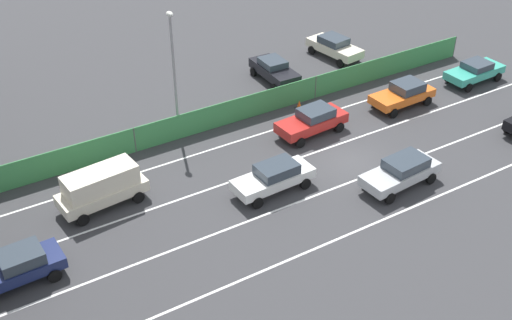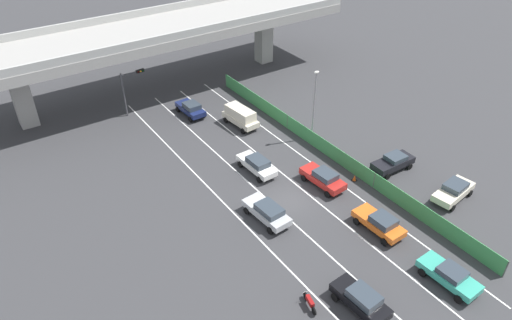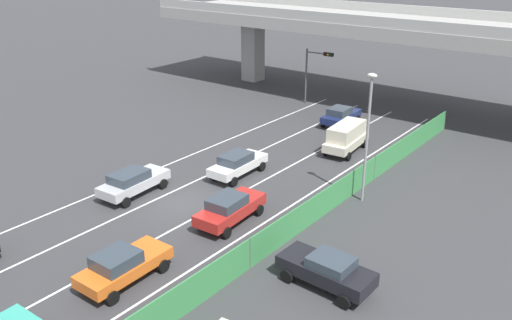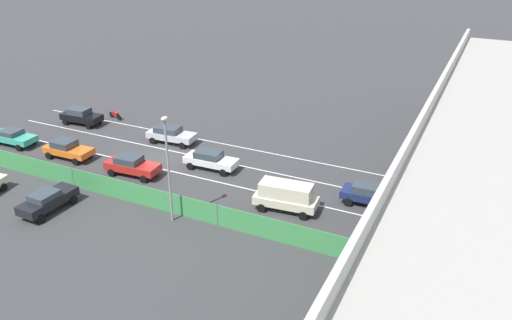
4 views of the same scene
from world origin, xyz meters
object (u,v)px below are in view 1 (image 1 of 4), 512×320
Objects in this scene: street_lamp at (173,63)px; car_van_cream at (101,186)px; car_taxi_orange at (403,93)px; traffic_cone at (299,105)px; parked_sedan_dark at (274,70)px; car_sedan_navy at (16,267)px; parked_sedan_cream at (334,46)px; car_taxi_teal at (475,71)px; car_sedan_silver at (402,171)px; car_sedan_red at (313,120)px; car_sedan_white at (274,176)px.

car_van_cream is at bearing 125.92° from street_lamp.
car_van_cream reaches higher than car_taxi_orange.
traffic_cone is (3.31, -14.84, -0.94)m from car_van_cream.
parked_sedan_dark is (7.64, -15.61, -0.33)m from car_van_cream.
car_van_cream reaches higher than car_sedan_navy.
parked_sedan_cream is 0.61× the size of street_lamp.
parked_sedan_dark is at bearing -63.92° from car_van_cream.
car_sedan_navy is 33.32m from car_taxi_teal.
car_sedan_navy reaches higher than car_sedan_silver.
parked_sedan_dark reaches higher than traffic_cone.
street_lamp is at bearing -54.08° from car_van_cream.
parked_sedan_dark is at bearing 58.32° from car_taxi_teal.
car_sedan_navy is at bearing 123.08° from car_van_cream.
car_van_cream is 8.95m from street_lamp.
car_sedan_navy reaches higher than traffic_cone.
car_taxi_orange reaches higher than car_taxi_teal.
car_taxi_teal is at bearing -89.78° from car_van_cream.
car_taxi_teal is at bearing -102.62° from street_lamp.
car_sedan_silver is 17.00m from parked_sedan_cream.
street_lamp reaches higher than car_sedan_silver.
car_sedan_red reaches higher than traffic_cone.
car_van_cream is (3.54, 8.45, 0.33)m from car_sedan_white.
car_van_cream reaches higher than car_sedan_red.
street_lamp is at bearing -55.31° from car_sedan_navy.
traffic_cone is (3.20, 12.98, -0.56)m from car_taxi_teal.
street_lamp is (4.76, 14.34, 3.82)m from car_taxi_orange.
car_sedan_red is 11.62m from parked_sedan_cream.
parked_sedan_cream is at bearing -80.35° from parked_sedan_dark.
car_sedan_silver is 7.86× the size of traffic_cone.
car_sedan_white is 13.09m from car_taxi_orange.
car_taxi_orange is at bearing -91.70° from car_sedan_red.
car_sedan_silver is at bearing 117.64° from car_taxi_teal.
car_taxi_teal reaches higher than traffic_cone.
car_sedan_red is at bearing -122.79° from street_lamp.
car_taxi_orange reaches higher than car_sedan_silver.
parked_sedan_cream is at bearing -4.96° from car_taxi_orange.
parked_sedan_cream is at bearing -43.75° from car_sedan_red.
car_sedan_navy is 0.96× the size of car_taxi_teal.
car_sedan_white is 0.97× the size of car_van_cream.
car_sedan_navy is 23.69m from parked_sedan_dark.
street_lamp is (4.73, 21.14, 3.87)m from car_taxi_teal.
car_sedan_navy is 7.25× the size of traffic_cone.
car_taxi_orange is (0.08, -21.02, -0.33)m from car_van_cream.
car_van_cream reaches higher than parked_sedan_cream.
car_taxi_teal is 14.34m from parked_sedan_dark.
car_sedan_red reaches higher than car_taxi_orange.
car_taxi_teal is (6.87, -13.13, -0.07)m from car_sedan_silver.
traffic_cone is at bearing -20.00° from car_sedan_red.
parked_sedan_dark is 7.34× the size of traffic_cone.
car_taxi_orange reaches higher than traffic_cone.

